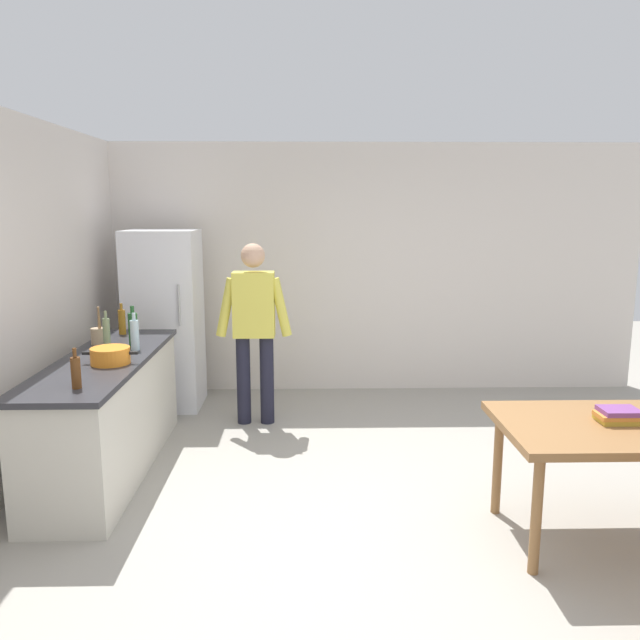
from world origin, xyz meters
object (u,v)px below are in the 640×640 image
at_px(utensil_jar, 98,335).
at_px(bottle_water_clear, 135,335).
at_px(bottle_vinegar_tall, 107,334).
at_px(dining_table, 617,435).
at_px(cooking_pot, 110,356).
at_px(bottle_beer_brown, 76,372).
at_px(refrigerator, 165,320).
at_px(bottle_oil_amber, 122,321).
at_px(bottle_wine_green, 133,330).
at_px(book_stack, 619,416).
at_px(person, 254,322).

relative_size(utensil_jar, bottle_water_clear, 1.07).
bearing_deg(bottle_vinegar_tall, dining_table, -21.16).
distance_m(cooking_pot, bottle_beer_brown, 0.63).
xyz_separation_m(refrigerator, cooking_pot, (0.01, -1.78, 0.06)).
relative_size(bottle_beer_brown, bottle_oil_amber, 0.93).
distance_m(utensil_jar, bottle_vinegar_tall, 0.27).
relative_size(bottle_wine_green, book_stack, 1.31).
relative_size(dining_table, bottle_water_clear, 4.67).
distance_m(cooking_pot, bottle_vinegar_tall, 0.45).
relative_size(bottle_vinegar_tall, bottle_wine_green, 0.94).
height_order(refrigerator, bottle_wine_green, refrigerator).
distance_m(bottle_beer_brown, book_stack, 3.34).
distance_m(refrigerator, dining_table, 4.27).
bearing_deg(bottle_wine_green, refrigerator, 91.33).
height_order(dining_table, cooking_pot, cooking_pot).
bearing_deg(bottle_vinegar_tall, bottle_oil_amber, 96.12).
relative_size(person, bottle_beer_brown, 6.54).
xyz_separation_m(utensil_jar, bottle_oil_amber, (0.08, 0.43, 0.04)).
height_order(refrigerator, bottle_beer_brown, refrigerator).
xyz_separation_m(refrigerator, person, (0.95, -0.55, 0.08)).
xyz_separation_m(refrigerator, bottle_water_clear, (0.07, -1.34, 0.13)).
height_order(utensil_jar, bottle_oil_amber, utensil_jar).
height_order(bottle_oil_amber, book_stack, bottle_oil_amber).
xyz_separation_m(cooking_pot, bottle_vinegar_tall, (-0.15, 0.41, 0.08)).
relative_size(refrigerator, dining_table, 1.29).
height_order(bottle_beer_brown, bottle_wine_green, bottle_wine_green).
height_order(cooking_pot, utensil_jar, utensil_jar).
xyz_separation_m(bottle_wine_green, book_stack, (3.28, -1.44, -0.25)).
relative_size(refrigerator, bottle_beer_brown, 6.92).
xyz_separation_m(bottle_vinegar_tall, bottle_oil_amber, (-0.07, 0.65, -0.02)).
xyz_separation_m(person, cooking_pot, (-0.94, -1.23, -0.02)).
height_order(person, bottle_vinegar_tall, person).
distance_m(dining_table, bottle_vinegar_tall, 3.71).
relative_size(bottle_beer_brown, book_stack, 1.00).
relative_size(refrigerator, bottle_water_clear, 6.00).
height_order(bottle_beer_brown, bottle_water_clear, bottle_water_clear).
distance_m(bottle_vinegar_tall, bottle_beer_brown, 1.05).
xyz_separation_m(bottle_beer_brown, bottle_oil_amber, (-0.20, 1.69, 0.01)).
xyz_separation_m(dining_table, bottle_vinegar_tall, (-3.45, 1.33, 0.36)).
bearing_deg(utensil_jar, cooking_pot, -64.89).
bearing_deg(person, bottle_oil_amber, -172.00).
height_order(refrigerator, person, refrigerator).
xyz_separation_m(dining_table, cooking_pot, (-3.29, 0.92, 0.29)).
bearing_deg(refrigerator, bottle_vinegar_tall, -96.09).
height_order(cooking_pot, book_stack, cooking_pot).
relative_size(person, bottle_water_clear, 5.67).
xyz_separation_m(utensil_jar, bottle_wine_green, (0.32, -0.09, 0.07)).
distance_m(bottle_oil_amber, book_stack, 4.04).
bearing_deg(bottle_vinegar_tall, refrigerator, 83.91).
distance_m(person, utensil_jar, 1.37).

